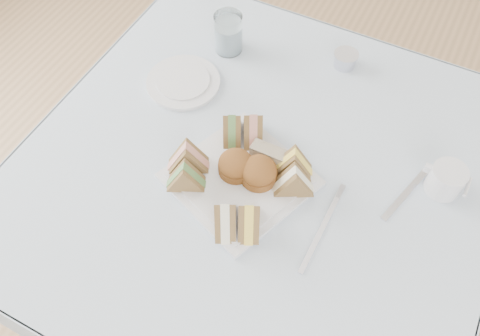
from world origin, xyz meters
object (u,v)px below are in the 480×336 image
at_px(water_glass, 228,33).
at_px(creamer_jug, 446,180).
at_px(serving_plate, 240,179).
at_px(table, 255,242).

bearing_deg(water_glass, creamer_jug, -15.95).
bearing_deg(water_glass, serving_plate, -58.79).
relative_size(table, water_glass, 8.52).
bearing_deg(table, water_glass, 127.87).
height_order(water_glass, creamer_jug, water_glass).
bearing_deg(serving_plate, creamer_jug, 45.46).
distance_m(table, creamer_jug, 0.57).
relative_size(table, serving_plate, 3.45).
distance_m(table, water_glass, 0.57).
bearing_deg(table, serving_plate, -110.48).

